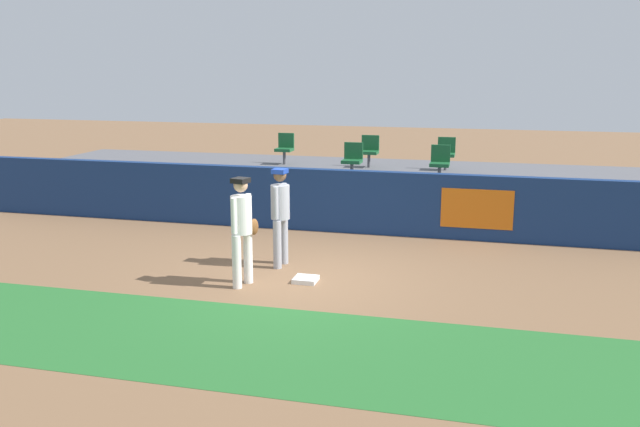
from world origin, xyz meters
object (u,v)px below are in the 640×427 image
(seat_front_right, at_px, (440,161))
(seat_front_center, at_px, (353,158))
(first_base, at_px, (306,279))
(seat_back_center, at_px, (370,149))
(seat_back_left, at_px, (285,147))
(player_fielder_home, at_px, (242,224))
(seat_back_right, at_px, (446,152))
(player_runner_visitor, at_px, (280,210))

(seat_front_right, height_order, seat_front_center, same)
(first_base, height_order, seat_back_center, seat_back_center)
(seat_front_center, bearing_deg, seat_front_right, -0.00)
(seat_back_center, xyz_separation_m, seat_front_right, (2.00, -1.80, -0.00))
(seat_back_left, distance_m, seat_front_center, 2.89)
(player_fielder_home, xyz_separation_m, seat_front_center, (0.73, 5.58, 0.40))
(seat_back_right, height_order, seat_front_center, same)
(first_base, bearing_deg, player_runner_visitor, 130.99)
(player_runner_visitor, bearing_deg, seat_front_center, 178.74)
(player_fielder_home, distance_m, seat_back_left, 7.55)
(player_fielder_home, bearing_deg, seat_front_center, -173.02)
(seat_back_center, height_order, seat_front_center, same)
(player_fielder_home, distance_m, player_runner_visitor, 1.28)
(player_fielder_home, relative_size, seat_back_right, 2.21)
(seat_back_right, xyz_separation_m, seat_back_left, (-4.37, -0.00, -0.00))
(seat_back_left, distance_m, seat_back_center, 2.35)
(seat_front_center, bearing_deg, seat_back_right, 40.60)
(seat_back_right, height_order, seat_back_center, same)
(player_runner_visitor, xyz_separation_m, seat_back_left, (-1.81, 6.13, 0.41))
(first_base, height_order, seat_front_center, seat_front_center)
(seat_back_center, bearing_deg, seat_front_right, -42.00)
(seat_back_left, height_order, seat_front_center, same)
(player_runner_visitor, relative_size, seat_back_left, 2.18)
(seat_back_right, height_order, seat_back_left, same)
(first_base, distance_m, seat_back_center, 7.09)
(player_fielder_home, xyz_separation_m, seat_front_right, (2.82, 5.58, 0.40))
(seat_back_right, distance_m, seat_back_left, 4.37)
(seat_front_right, bearing_deg, seat_back_center, 138.00)
(player_fielder_home, relative_size, seat_back_left, 2.21)
(player_fielder_home, xyz_separation_m, seat_back_right, (2.83, 7.38, 0.40))
(first_base, xyz_separation_m, seat_front_center, (-0.25, 5.14, 1.44))
(seat_back_right, distance_m, seat_front_center, 2.77)
(seat_back_left, bearing_deg, player_runner_visitor, -73.57)
(seat_front_center, bearing_deg, player_fielder_home, -97.44)
(first_base, distance_m, seat_front_center, 5.35)
(player_fielder_home, height_order, seat_back_left, player_fielder_home)
(player_fielder_home, bearing_deg, seat_front_right, 167.64)
(player_runner_visitor, height_order, seat_front_right, seat_front_right)
(seat_front_right, distance_m, seat_front_center, 2.09)
(player_fielder_home, height_order, seat_front_center, player_fielder_home)
(player_fielder_home, xyz_separation_m, seat_back_center, (0.82, 7.38, 0.41))
(seat_back_center, height_order, seat_front_right, same)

